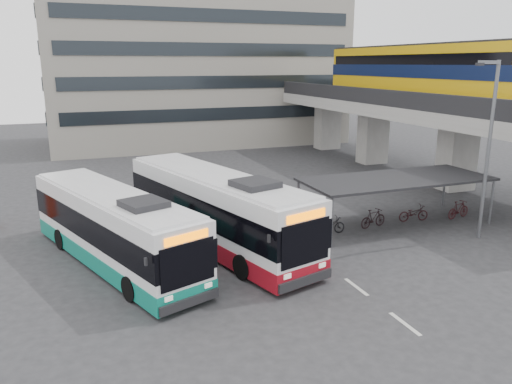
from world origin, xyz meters
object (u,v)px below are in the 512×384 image
object	(u,v)px
bus_teal	(113,228)
pedestrian	(168,251)
lamp_post	(488,140)
bus_main	(216,210)

from	to	relation	value
bus_teal	pedestrian	world-z (taller)	bus_teal
pedestrian	bus_teal	bearing A→B (deg)	84.08
lamp_post	bus_main	bearing A→B (deg)	157.46
bus_main	pedestrian	world-z (taller)	bus_main
bus_teal	pedestrian	size ratio (longest dim) A/B	7.57
bus_main	bus_teal	distance (m)	4.75
pedestrian	lamp_post	world-z (taller)	lamp_post
bus_teal	lamp_post	world-z (taller)	lamp_post
bus_main	lamp_post	size ratio (longest dim) A/B	1.50
bus_main	pedestrian	xyz separation A→B (m)	(-2.68, -2.07, -0.95)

